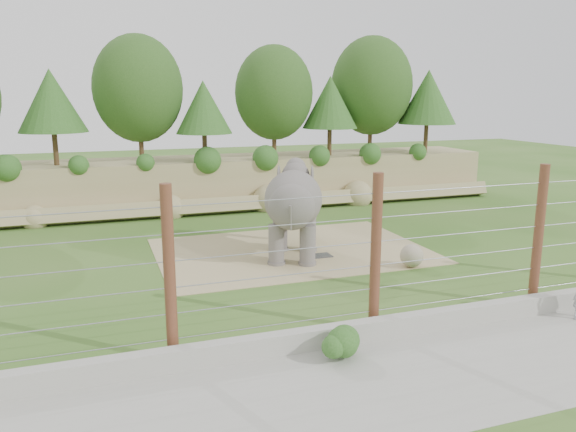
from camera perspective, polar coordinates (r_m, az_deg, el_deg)
name	(u,v)px	position (r m, az deg, el deg)	size (l,w,h in m)	color
ground	(308,276)	(18.44, 2.07, -6.12)	(90.00, 90.00, 0.00)	#30601A
back_embankment	(231,130)	(29.85, -5.80, 8.68)	(30.00, 5.52, 8.77)	#9D8E5D
dirt_patch	(292,251)	(21.29, 0.38, -3.54)	(10.00, 7.00, 0.02)	tan
drain_grate	(318,256)	(20.57, 3.04, -4.06)	(1.00, 0.60, 0.03)	#262628
elephant	(293,213)	(20.05, 0.54, 0.34)	(1.77, 4.12, 3.33)	#625C58
stone_ball	(412,256)	(19.66, 12.45, -3.96)	(0.80, 0.80, 0.80)	gray
retaining_wall	(383,328)	(14.13, 9.63, -11.14)	(26.00, 0.35, 0.50)	#A1A096
walkway	(429,375)	(12.70, 14.09, -15.40)	(26.00, 4.00, 0.01)	#A1A096
barrier_fence	(376,253)	(13.95, 8.90, -3.78)	(20.26, 0.26, 4.00)	#4F2E1B
walkway_shrub	(340,346)	(12.79, 5.33, -13.00)	(0.72, 0.72, 0.72)	#28591A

